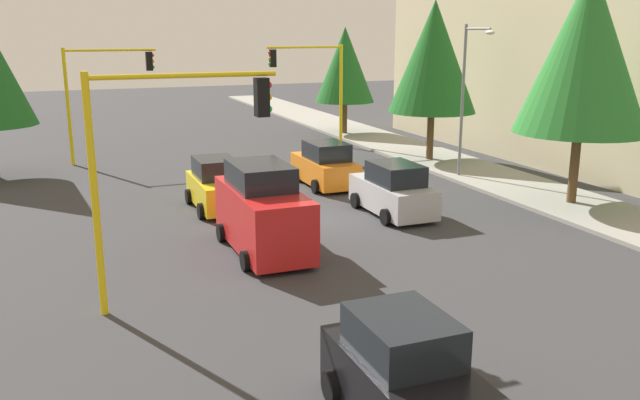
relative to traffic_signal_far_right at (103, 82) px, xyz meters
name	(u,v)px	position (x,y,z in m)	size (l,w,h in m)	color
ground_plane	(305,220)	(14.00, 5.73, -4.16)	(120.00, 120.00, 0.00)	#353538
sidewalk_kerb	(470,170)	(9.00, 16.23, -4.09)	(80.00, 4.00, 0.15)	gray
lane_arrow_near	(367,386)	(25.51, 2.73, -4.16)	(2.40, 1.10, 1.10)	silver
apartment_block	(586,15)	(7.23, 24.23, 3.33)	(26.19, 9.30, 14.97)	#C6B793
traffic_signal_far_right	(103,82)	(0.00, 0.00, 0.00)	(0.36, 4.59, 5.90)	yellow
traffic_signal_near_right	(168,143)	(20.00, 0.00, -0.02)	(0.36, 4.59, 5.87)	yellow
traffic_signal_far_left	(313,76)	(0.00, 11.47, 0.03)	(0.36, 4.59, 5.94)	yellow
street_lamp_curbside	(468,85)	(10.39, 14.93, 0.18)	(2.15, 0.28, 7.00)	slate
tree_roadside_mid	(433,57)	(6.00, 15.73, 1.25)	(4.50, 4.50, 8.24)	brown
tree_roadside_far	(345,65)	(-4.00, 15.23, 0.39)	(3.81, 3.81, 6.95)	brown
tree_roadside_near	(585,50)	(16.00, 16.23, 1.85)	(4.98, 4.98, 9.13)	brown
delivery_van_red	(263,212)	(16.84, 3.28, -2.88)	(4.80, 2.22, 2.77)	red
car_silver	(393,191)	(14.48, 9.09, -3.27)	(4.14, 2.06, 1.98)	#B2B5BA
car_orange	(325,166)	(9.12, 8.52, -3.27)	(4.14, 2.08, 1.98)	orange
car_black	(405,376)	(26.85, 2.81, -3.27)	(3.74, 2.07, 1.98)	black
car_yellow	(217,186)	(11.24, 3.12, -3.27)	(3.82, 1.99, 1.98)	yellow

